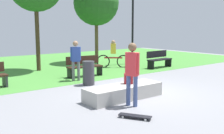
# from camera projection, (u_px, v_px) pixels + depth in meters

# --- Properties ---
(ground_plane) EXTENTS (28.00, 28.00, 0.00)m
(ground_plane) POSITION_uv_depth(u_px,v_px,m) (139.00, 92.00, 9.08)
(ground_plane) COLOR gray
(grass_lawn) EXTENTS (26.60, 11.66, 0.01)m
(grass_lawn) POSITION_uv_depth(u_px,v_px,m) (42.00, 65.00, 15.47)
(grass_lawn) COLOR #478C38
(grass_lawn) RESTS_ON ground_plane
(concrete_ledge) EXTENTS (2.55, 0.82, 0.42)m
(concrete_ledge) POSITION_uv_depth(u_px,v_px,m) (124.00, 92.00, 8.15)
(concrete_ledge) COLOR #A8A59E
(concrete_ledge) RESTS_ON ground_plane
(backpack_on_ledge) EXTENTS (0.34, 0.33, 0.32)m
(backpack_on_ledge) POSITION_uv_depth(u_px,v_px,m) (129.00, 79.00, 8.33)
(backpack_on_ledge) COLOR maroon
(backpack_on_ledge) RESTS_ON concrete_ledge
(skater_performing_trick) EXTENTS (0.30, 0.41, 1.76)m
(skater_performing_trick) POSITION_uv_depth(u_px,v_px,m) (132.00, 69.00, 7.28)
(skater_performing_trick) COLOR #3F5184
(skater_performing_trick) RESTS_ON ground_plane
(skateboard_by_ledge) EXTENTS (0.59, 0.79, 0.08)m
(skateboard_by_ledge) POSITION_uv_depth(u_px,v_px,m) (135.00, 116.00, 6.39)
(skateboard_by_ledge) COLOR black
(skateboard_by_ledge) RESTS_ON ground_plane
(park_bench_far_left) EXTENTS (1.64, 0.61, 0.91)m
(park_bench_far_left) POSITION_uv_depth(u_px,v_px,m) (84.00, 66.00, 11.81)
(park_bench_far_left) COLOR #331E14
(park_bench_far_left) RESTS_ON ground_plane
(park_bench_far_right) EXTENTS (1.62, 0.55, 0.91)m
(park_bench_far_right) POSITION_uv_depth(u_px,v_px,m) (159.00, 59.00, 14.39)
(park_bench_far_right) COLOR black
(park_bench_far_right) RESTS_ON ground_plane
(tree_young_birch) EXTENTS (2.77, 2.77, 5.04)m
(tree_young_birch) POSITION_uv_depth(u_px,v_px,m) (96.00, 3.00, 16.18)
(tree_young_birch) COLOR brown
(tree_young_birch) RESTS_ON grass_lawn
(lamp_post) EXTENTS (0.28, 0.28, 4.20)m
(lamp_post) POSITION_uv_depth(u_px,v_px,m) (133.00, 21.00, 15.57)
(lamp_post) COLOR black
(lamp_post) RESTS_ON ground_plane
(trash_bin) EXTENTS (0.45, 0.45, 0.92)m
(trash_bin) POSITION_uv_depth(u_px,v_px,m) (89.00, 73.00, 10.07)
(trash_bin) COLOR #333338
(trash_bin) RESTS_ON ground_plane
(pedestrian_with_backpack) EXTENTS (0.41, 0.42, 1.64)m
(pedestrian_with_backpack) POSITION_uv_depth(u_px,v_px,m) (76.00, 57.00, 10.80)
(pedestrian_with_backpack) COLOR slate
(pedestrian_with_backpack) RESTS_ON ground_plane
(cyclist_on_bicycle) EXTENTS (1.44, 1.21, 1.52)m
(cyclist_on_bicycle) POSITION_uv_depth(u_px,v_px,m) (113.00, 56.00, 14.48)
(cyclist_on_bicycle) COLOR black
(cyclist_on_bicycle) RESTS_ON ground_plane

